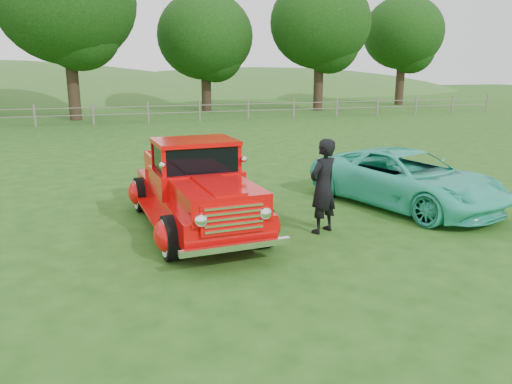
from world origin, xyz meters
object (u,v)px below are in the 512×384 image
object	(u,v)px
tree_mid_east	(320,23)
tree_far_east	(403,33)
tree_near_west	(66,1)
man	(323,186)
tree_near_east	(205,36)
teal_sedan	(406,178)
red_pickup	(195,189)

from	to	relation	value
tree_mid_east	tree_far_east	size ratio (longest dim) A/B	1.07
tree_near_west	man	distance (m)	25.13
tree_near_east	teal_sedan	bearing A→B (deg)	-92.92
tree_far_east	man	world-z (taller)	tree_far_east
tree_near_east	man	bearing A→B (deg)	-98.17
tree_far_east	tree_mid_east	bearing A→B (deg)	-161.57
tree_far_east	tree_near_west	bearing A→B (deg)	-169.11
tree_near_east	man	size ratio (longest dim) A/B	4.56
tree_far_east	red_pickup	size ratio (longest dim) A/B	1.75
tree_near_east	tree_mid_east	xyz separation A→B (m)	(8.00, -2.00, 0.93)
tree_near_west	red_pickup	distance (m)	23.80
tree_far_east	red_pickup	distance (m)	36.66
tree_near_west	tree_far_east	size ratio (longest dim) A/B	1.18
tree_near_east	tree_far_east	distance (m)	17.04
man	tree_far_east	bearing A→B (deg)	-152.34
tree_near_east	tree_far_east	xyz separation A→B (m)	(17.00, 1.00, 0.61)
teal_sedan	tree_near_west	bearing A→B (deg)	91.40
teal_sedan	man	distance (m)	2.88
red_pickup	man	distance (m)	2.49
tree_near_west	man	bearing A→B (deg)	-78.20
tree_mid_east	red_pickup	xyz separation A→B (m)	(-14.27, -24.87, -5.38)
red_pickup	tree_far_east	bearing A→B (deg)	46.85
tree_near_west	man	world-z (taller)	tree_near_west
tree_near_east	red_pickup	world-z (taller)	tree_near_east
tree_near_west	red_pickup	size ratio (longest dim) A/B	2.05
tree_near_east	man	xyz separation A→B (m)	(-4.01, -27.91, -4.34)
tree_far_east	man	distance (m)	36.08
tree_mid_east	tree_near_east	bearing A→B (deg)	165.96
tree_near_west	tree_mid_east	world-z (taller)	tree_near_west
tree_far_east	teal_sedan	xyz separation A→B (m)	(-18.37, -27.78, -5.22)
tree_near_east	man	distance (m)	28.53
tree_near_west	red_pickup	bearing A→B (deg)	-83.19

